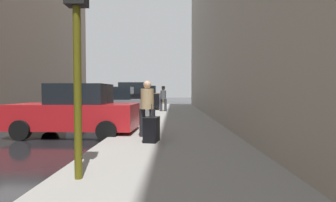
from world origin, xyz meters
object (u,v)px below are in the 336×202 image
object	(u,v)px
parked_blue_sedan	(141,98)
rolling_suitcase	(152,129)
pedestrian_in_tan_coat	(147,105)
parked_bronze_suv	(146,96)
parked_black_suv	(131,98)
parked_gray_coupe	(112,104)
parked_red_hatchback	(76,111)
traffic_light	(77,12)
pedestrian_with_beanie	(163,97)
fire_hydrant	(145,111)

from	to	relation	value
parked_blue_sedan	rolling_suitcase	distance (m)	19.52
pedestrian_in_tan_coat	parked_bronze_suv	bearing A→B (deg)	96.14
parked_black_suv	pedestrian_in_tan_coat	distance (m)	12.86
parked_bronze_suv	rolling_suitcase	size ratio (longest dim) A/B	4.46
parked_gray_coupe	parked_red_hatchback	bearing A→B (deg)	-90.00
parked_gray_coupe	parked_blue_sedan	world-z (taller)	same
traffic_light	pedestrian_in_tan_coat	bearing A→B (deg)	79.83
traffic_light	pedestrian_in_tan_coat	distance (m)	4.28
parked_gray_coupe	pedestrian_with_beanie	bearing A→B (deg)	59.33
fire_hydrant	parked_blue_sedan	bearing A→B (deg)	98.22
parked_bronze_suv	rolling_suitcase	distance (m)	24.68
parked_red_hatchback	fire_hydrant	size ratio (longest dim) A/B	6.04
parked_bronze_suv	fire_hydrant	xyz separation A→B (m)	(1.80, -17.68, -0.54)
fire_hydrant	pedestrian_in_tan_coat	size ratio (longest dim) A/B	0.41
parked_blue_sedan	fire_hydrant	size ratio (longest dim) A/B	5.97
parked_blue_sedan	rolling_suitcase	size ratio (longest dim) A/B	4.04
parked_red_hatchback	rolling_suitcase	xyz separation A→B (m)	(2.75, -1.76, -0.36)
fire_hydrant	parked_red_hatchback	bearing A→B (deg)	-109.57
parked_black_suv	pedestrian_with_beanie	distance (m)	3.31
parked_red_hatchback	pedestrian_with_beanie	xyz separation A→B (m)	(2.61, 9.61, 0.29)
parked_gray_coupe	parked_bronze_suv	bearing A→B (deg)	90.00
traffic_light	pedestrian_with_beanie	world-z (taller)	traffic_light
parked_bronze_suv	pedestrian_with_beanie	size ratio (longest dim) A/B	2.61
parked_blue_sedan	rolling_suitcase	world-z (taller)	parked_blue_sedan
fire_hydrant	pedestrian_in_tan_coat	bearing A→B (deg)	-82.95
parked_red_hatchback	parked_bronze_suv	distance (m)	22.76
rolling_suitcase	fire_hydrant	bearing A→B (deg)	97.87
parked_red_hatchback	traffic_light	xyz separation A→B (m)	(1.85, -4.85, 1.91)
parked_red_hatchback	parked_blue_sedan	bearing A→B (deg)	90.00
parked_bronze_suv	parked_gray_coupe	bearing A→B (deg)	-90.00
parked_red_hatchback	rolling_suitcase	bearing A→B (deg)	-32.67
rolling_suitcase	pedestrian_in_tan_coat	bearing A→B (deg)	103.96
parked_gray_coupe	pedestrian_in_tan_coat	size ratio (longest dim) A/B	2.50
parked_red_hatchback	parked_gray_coupe	xyz separation A→B (m)	(-0.00, 5.20, 0.00)
parked_gray_coupe	fire_hydrant	world-z (taller)	parked_gray_coupe
parked_red_hatchback	parked_black_suv	size ratio (longest dim) A/B	0.92
parked_red_hatchback	parked_gray_coupe	distance (m)	5.20
parked_gray_coupe	pedestrian_in_tan_coat	xyz separation A→B (m)	(2.55, -6.16, 0.26)
parked_gray_coupe	pedestrian_with_beanie	size ratio (longest dim) A/B	2.40
parked_black_suv	pedestrian_in_tan_coat	world-z (taller)	parked_black_suv
parked_blue_sedan	pedestrian_with_beanie	size ratio (longest dim) A/B	2.36
pedestrian_with_beanie	rolling_suitcase	bearing A→B (deg)	-89.33
parked_gray_coupe	traffic_light	distance (m)	10.39
traffic_light	pedestrian_with_beanie	distance (m)	14.57
parked_black_suv	rolling_suitcase	bearing A→B (deg)	-78.41
pedestrian_with_beanie	parked_red_hatchback	bearing A→B (deg)	-105.22
parked_blue_sedan	traffic_light	size ratio (longest dim) A/B	1.17
parked_red_hatchback	traffic_light	bearing A→B (deg)	-69.07
pedestrian_with_beanie	traffic_light	bearing A→B (deg)	-93.01
fire_hydrant	traffic_light	xyz separation A→B (m)	(0.05, -9.92, 2.26)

